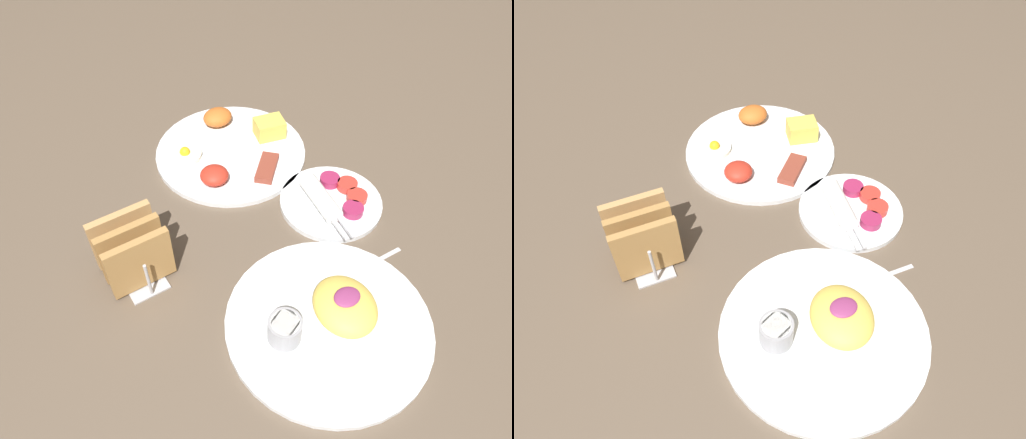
% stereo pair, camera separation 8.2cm
% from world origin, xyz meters
% --- Properties ---
extents(ground_plane, '(3.00, 3.00, 0.00)m').
position_xyz_m(ground_plane, '(0.00, 0.00, 0.00)').
color(ground_plane, brown).
extents(plate_breakfast, '(0.29, 0.29, 0.05)m').
position_xyz_m(plate_breakfast, '(0.08, 0.21, 0.01)').
color(plate_breakfast, white).
rests_on(plate_breakfast, ground_plane).
extents(plate_condiments, '(0.18, 0.19, 0.04)m').
position_xyz_m(plate_condiments, '(0.16, -0.01, 0.01)').
color(plate_condiments, white).
rests_on(plate_condiments, ground_plane).
extents(plate_foreground, '(0.30, 0.30, 0.06)m').
position_xyz_m(plate_foreground, '(0.01, -0.20, 0.01)').
color(plate_foreground, white).
rests_on(plate_foreground, ground_plane).
extents(toast_rack, '(0.10, 0.12, 0.10)m').
position_xyz_m(toast_rack, '(-0.19, 0.04, 0.05)').
color(toast_rack, '#B7B7BC').
rests_on(toast_rack, ground_plane).
extents(teaspoon, '(0.13, 0.02, 0.01)m').
position_xyz_m(teaspoon, '(0.11, -0.15, 0.00)').
color(teaspoon, silver).
rests_on(teaspoon, ground_plane).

